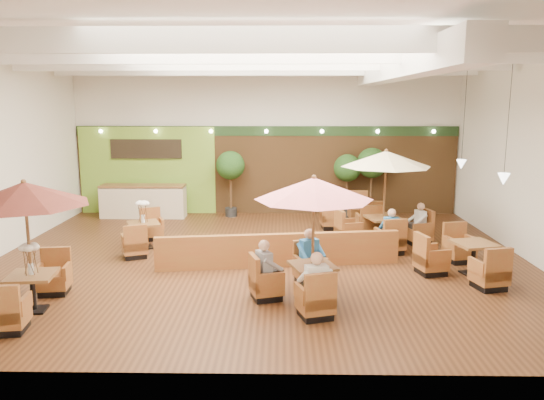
{
  "coord_description": "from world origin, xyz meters",
  "views": [
    {
      "loc": [
        0.55,
        -13.48,
        4.1
      ],
      "look_at": [
        0.3,
        0.5,
        1.5
      ],
      "focal_mm": 35.0,
      "sensor_mm": 36.0,
      "label": 1
    }
  ],
  "objects_px": {
    "table_0": "(26,212)",
    "diner_2": "(266,264)",
    "table_4": "(461,259)",
    "diner_1": "(310,251)",
    "table_1": "(310,211)",
    "diner_4": "(419,219)",
    "diner_3": "(391,226)",
    "topiary_0": "(230,168)",
    "service_counter": "(143,201)",
    "booth_divider": "(279,250)",
    "diner_0": "(316,279)",
    "topiary_2": "(372,166)",
    "topiary_1": "(347,170)",
    "table_5": "(354,217)",
    "table_2": "(385,180)",
    "table_3": "(144,231)"
  },
  "relations": [
    {
      "from": "table_1",
      "to": "table_5",
      "type": "xyz_separation_m",
      "value": [
        1.79,
        6.29,
        -1.51
      ]
    },
    {
      "from": "table_4",
      "to": "topiary_1",
      "type": "xyz_separation_m",
      "value": [
        -1.98,
        6.46,
        1.31
      ]
    },
    {
      "from": "booth_divider",
      "to": "diner_0",
      "type": "relative_size",
      "value": 7.14
    },
    {
      "from": "table_3",
      "to": "diner_4",
      "type": "height_order",
      "value": "table_3"
    },
    {
      "from": "table_2",
      "to": "diner_4",
      "type": "xyz_separation_m",
      "value": [
        1.02,
        0.0,
        -1.13
      ]
    },
    {
      "from": "table_4",
      "to": "diner_1",
      "type": "bearing_deg",
      "value": 177.5
    },
    {
      "from": "table_2",
      "to": "diner_4",
      "type": "height_order",
      "value": "table_2"
    },
    {
      "from": "table_4",
      "to": "diner_2",
      "type": "xyz_separation_m",
      "value": [
        -4.63,
        -1.7,
        0.39
      ]
    },
    {
      "from": "topiary_1",
      "to": "diner_4",
      "type": "xyz_separation_m",
      "value": [
        1.65,
        -3.68,
        -0.94
      ]
    },
    {
      "from": "table_1",
      "to": "diner_4",
      "type": "distance_m",
      "value": 5.74
    },
    {
      "from": "topiary_0",
      "to": "diner_4",
      "type": "xyz_separation_m",
      "value": [
        5.82,
        -3.68,
        -1.02
      ]
    },
    {
      "from": "diner_1",
      "to": "diner_2",
      "type": "relative_size",
      "value": 0.99
    },
    {
      "from": "table_0",
      "to": "topiary_2",
      "type": "bearing_deg",
      "value": 39.82
    },
    {
      "from": "table_4",
      "to": "diner_0",
      "type": "bearing_deg",
      "value": -157.75
    },
    {
      "from": "table_5",
      "to": "table_1",
      "type": "bearing_deg",
      "value": -110.33
    },
    {
      "from": "table_4",
      "to": "diner_1",
      "type": "height_order",
      "value": "diner_1"
    },
    {
      "from": "table_3",
      "to": "diner_1",
      "type": "xyz_separation_m",
      "value": [
        4.56,
        -2.92,
        0.27
      ]
    },
    {
      "from": "table_5",
      "to": "topiary_2",
      "type": "relative_size",
      "value": 1.14
    },
    {
      "from": "service_counter",
      "to": "topiary_2",
      "type": "xyz_separation_m",
      "value": [
        8.17,
        0.2,
        1.28
      ]
    },
    {
      "from": "table_0",
      "to": "topiary_0",
      "type": "relative_size",
      "value": 1.12
    },
    {
      "from": "diner_3",
      "to": "topiary_0",
      "type": "bearing_deg",
      "value": 130.27
    },
    {
      "from": "table_0",
      "to": "table_1",
      "type": "bearing_deg",
      "value": -0.07
    },
    {
      "from": "service_counter",
      "to": "table_4",
      "type": "height_order",
      "value": "service_counter"
    },
    {
      "from": "diner_1",
      "to": "diner_2",
      "type": "xyz_separation_m",
      "value": [
        -0.97,
        -0.97,
        0.0
      ]
    },
    {
      "from": "diner_1",
      "to": "diner_4",
      "type": "relative_size",
      "value": 1.07
    },
    {
      "from": "diner_3",
      "to": "table_1",
      "type": "bearing_deg",
      "value": -129.97
    },
    {
      "from": "table_4",
      "to": "topiary_0",
      "type": "relative_size",
      "value": 1.18
    },
    {
      "from": "table_0",
      "to": "diner_2",
      "type": "height_order",
      "value": "table_0"
    },
    {
      "from": "booth_divider",
      "to": "diner_1",
      "type": "relative_size",
      "value": 7.54
    },
    {
      "from": "diner_0",
      "to": "diner_4",
      "type": "relative_size",
      "value": 1.13
    },
    {
      "from": "topiary_2",
      "to": "table_1",
      "type": "bearing_deg",
      "value": -107.82
    },
    {
      "from": "table_2",
      "to": "diner_4",
      "type": "relative_size",
      "value": 3.73
    },
    {
      "from": "diner_1",
      "to": "diner_4",
      "type": "xyz_separation_m",
      "value": [
        3.34,
        3.51,
        -0.02
      ]
    },
    {
      "from": "table_1",
      "to": "table_2",
      "type": "relative_size",
      "value": 0.96
    },
    {
      "from": "table_2",
      "to": "table_4",
      "type": "relative_size",
      "value": 1.02
    },
    {
      "from": "table_0",
      "to": "diner_2",
      "type": "distance_m",
      "value": 4.82
    },
    {
      "from": "table_3",
      "to": "diner_1",
      "type": "relative_size",
      "value": 3.28
    },
    {
      "from": "diner_3",
      "to": "diner_4",
      "type": "relative_size",
      "value": 1.05
    },
    {
      "from": "table_5",
      "to": "diner_4",
      "type": "xyz_separation_m",
      "value": [
        1.62,
        -1.82,
        0.35
      ]
    },
    {
      "from": "table_3",
      "to": "table_2",
      "type": "bearing_deg",
      "value": -17.67
    },
    {
      "from": "table_0",
      "to": "diner_3",
      "type": "bearing_deg",
      "value": 20.26
    },
    {
      "from": "booth_divider",
      "to": "table_3",
      "type": "bearing_deg",
      "value": 148.77
    },
    {
      "from": "service_counter",
      "to": "table_1",
      "type": "height_order",
      "value": "table_1"
    },
    {
      "from": "table_1",
      "to": "topiary_1",
      "type": "height_order",
      "value": "table_1"
    },
    {
      "from": "topiary_0",
      "to": "topiary_1",
      "type": "height_order",
      "value": "topiary_0"
    },
    {
      "from": "table_0",
      "to": "diner_4",
      "type": "relative_size",
      "value": 3.48
    },
    {
      "from": "table_0",
      "to": "table_4",
      "type": "relative_size",
      "value": 0.95
    },
    {
      "from": "table_1",
      "to": "topiary_2",
      "type": "xyz_separation_m",
      "value": [
        2.62,
        8.16,
        -0.04
      ]
    },
    {
      "from": "diner_0",
      "to": "diner_4",
      "type": "height_order",
      "value": "diner_0"
    },
    {
      "from": "table_1",
      "to": "topiary_2",
      "type": "distance_m",
      "value": 8.57
    }
  ]
}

